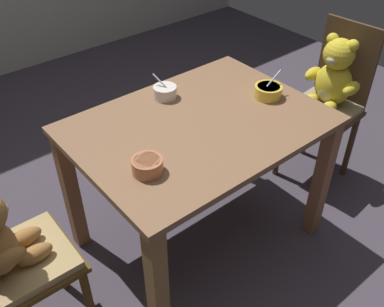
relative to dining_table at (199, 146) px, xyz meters
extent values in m
cube|color=#453D48|center=(0.00, 0.00, -0.63)|extent=(5.20, 5.20, 0.04)
cube|color=brown|center=(0.00, 0.00, 0.12)|extent=(1.12, 0.82, 0.03)
cube|color=olive|center=(-0.51, -0.36, -0.25)|extent=(0.07, 0.07, 0.71)
cube|color=#8F5C3C|center=(0.51, -0.36, -0.25)|extent=(0.07, 0.07, 0.71)
cube|color=brown|center=(-0.51, 0.36, -0.25)|extent=(0.07, 0.07, 0.71)
cube|color=olive|center=(0.51, 0.36, -0.25)|extent=(0.07, 0.07, 0.71)
cube|color=#543A14|center=(-0.89, 0.00, -0.15)|extent=(0.40, 0.37, 0.02)
cylinder|color=#543A14|center=(-0.72, -0.15, -0.39)|extent=(0.04, 0.04, 0.45)
cylinder|color=#543A14|center=(-0.72, 0.15, -0.39)|extent=(0.04, 0.04, 0.45)
cube|color=tan|center=(-0.89, 0.00, -0.13)|extent=(0.37, 0.34, 0.03)
ellipsoid|color=beige|center=(-0.90, 0.00, -0.01)|extent=(0.06, 0.10, 0.13)
ellipsoid|color=beige|center=(-0.89, 0.00, 0.15)|extent=(0.05, 0.06, 0.05)
ellipsoid|color=#A36C36|center=(-0.93, -0.10, 0.03)|extent=(0.12, 0.06, 0.06)
ellipsoid|color=#A36C36|center=(-0.84, -0.05, -0.08)|extent=(0.14, 0.07, 0.07)
ellipsoid|color=#A36C36|center=(-0.84, 0.05, -0.08)|extent=(0.14, 0.07, 0.07)
cube|color=#473220|center=(0.89, -0.06, -0.15)|extent=(0.40, 0.40, 0.02)
cube|color=#473220|center=(1.06, -0.04, 0.10)|extent=(0.05, 0.34, 0.49)
cylinder|color=#473220|center=(0.72, 0.08, -0.39)|extent=(0.04, 0.04, 0.45)
cylinder|color=#473220|center=(0.75, -0.23, -0.39)|extent=(0.04, 0.04, 0.45)
cylinder|color=#473220|center=(1.02, 0.11, -0.39)|extent=(0.04, 0.04, 0.45)
cylinder|color=#473220|center=(1.05, -0.20, -0.39)|extent=(0.04, 0.04, 0.45)
cube|color=tan|center=(0.89, -0.06, -0.13)|extent=(0.37, 0.37, 0.03)
ellipsoid|color=gold|center=(0.95, -0.05, 0.01)|extent=(0.20, 0.23, 0.25)
ellipsoid|color=beige|center=(0.89, -0.06, 0.00)|extent=(0.07, 0.12, 0.15)
sphere|color=gold|center=(0.94, -0.05, 0.20)|extent=(0.17, 0.17, 0.17)
ellipsoid|color=beige|center=(0.88, -0.06, 0.19)|extent=(0.07, 0.07, 0.05)
sphere|color=gold|center=(0.94, 0.01, 0.26)|extent=(0.06, 0.06, 0.06)
sphere|color=gold|center=(0.95, -0.11, 0.26)|extent=(0.06, 0.06, 0.06)
ellipsoid|color=gold|center=(0.91, 0.06, 0.04)|extent=(0.14, 0.08, 0.07)
ellipsoid|color=gold|center=(0.93, -0.18, 0.04)|extent=(0.14, 0.08, 0.07)
ellipsoid|color=gold|center=(0.82, -0.01, -0.07)|extent=(0.17, 0.09, 0.07)
ellipsoid|color=gold|center=(0.83, -0.12, -0.07)|extent=(0.17, 0.09, 0.07)
cylinder|color=yellow|center=(0.40, -0.04, 0.16)|extent=(0.13, 0.13, 0.06)
cylinder|color=yellow|center=(0.40, -0.04, 0.14)|extent=(0.07, 0.07, 0.01)
cylinder|color=beige|center=(0.40, -0.04, 0.19)|extent=(0.11, 0.11, 0.01)
cylinder|color=#BCBCC1|center=(0.43, -0.04, 0.22)|extent=(0.09, 0.01, 0.07)
ellipsoid|color=#BCBCC1|center=(0.39, -0.04, 0.18)|extent=(0.03, 0.02, 0.01)
cylinder|color=silver|center=(0.01, 0.27, 0.16)|extent=(0.11, 0.11, 0.06)
cylinder|color=silver|center=(0.01, 0.27, 0.14)|extent=(0.06, 0.06, 0.01)
cylinder|color=beige|center=(0.01, 0.27, 0.19)|extent=(0.09, 0.09, 0.01)
cylinder|color=#BCBCC1|center=(0.00, 0.29, 0.22)|extent=(0.03, 0.08, 0.06)
ellipsoid|color=#BCBCC1|center=(0.02, 0.26, 0.18)|extent=(0.03, 0.04, 0.01)
cylinder|color=#BD714B|center=(-0.37, -0.14, 0.16)|extent=(0.12, 0.12, 0.06)
cylinder|color=#BD714B|center=(-0.37, -0.14, 0.14)|extent=(0.07, 0.07, 0.01)
cylinder|color=beige|center=(-0.37, -0.14, 0.19)|extent=(0.10, 0.10, 0.01)
camera|label=1|loc=(-1.06, -1.24, 1.23)|focal=40.91mm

